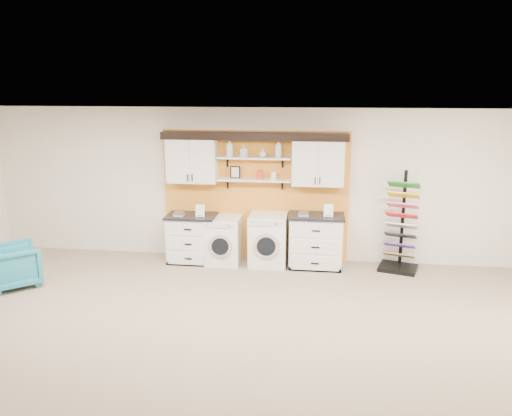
# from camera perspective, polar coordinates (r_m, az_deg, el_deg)

# --- Properties ---
(floor) EXTENTS (10.00, 10.00, 0.00)m
(floor) POSITION_cam_1_polar(r_m,az_deg,el_deg) (5.98, -5.15, -18.43)
(floor) COLOR #9A8467
(floor) RESTS_ON ground
(ceiling) EXTENTS (10.00, 10.00, 0.00)m
(ceiling) POSITION_cam_1_polar(r_m,az_deg,el_deg) (5.07, -5.85, 9.38)
(ceiling) COLOR white
(ceiling) RESTS_ON wall_back
(wall_back) EXTENTS (10.00, 0.00, 10.00)m
(wall_back) POSITION_cam_1_polar(r_m,az_deg,el_deg) (9.17, -0.06, 2.66)
(wall_back) COLOR beige
(wall_back) RESTS_ON floor
(accent_panel) EXTENTS (3.40, 0.07, 2.40)m
(accent_panel) POSITION_cam_1_polar(r_m,az_deg,el_deg) (9.18, -0.08, 1.40)
(accent_panel) COLOR orange
(accent_panel) RESTS_ON wall_back
(upper_cabinet_left) EXTENTS (0.90, 0.35, 0.84)m
(upper_cabinet_left) POSITION_cam_1_polar(r_m,az_deg,el_deg) (9.10, -7.33, 5.53)
(upper_cabinet_left) COLOR white
(upper_cabinet_left) RESTS_ON wall_back
(upper_cabinet_right) EXTENTS (0.90, 0.35, 0.84)m
(upper_cabinet_right) POSITION_cam_1_polar(r_m,az_deg,el_deg) (8.82, 7.11, 5.26)
(upper_cabinet_right) COLOR white
(upper_cabinet_right) RESTS_ON wall_back
(shelf_lower) EXTENTS (1.32, 0.28, 0.03)m
(shelf_lower) POSITION_cam_1_polar(r_m,az_deg,el_deg) (8.95, -0.22, 3.23)
(shelf_lower) COLOR white
(shelf_lower) RESTS_ON wall_back
(shelf_upper) EXTENTS (1.32, 0.28, 0.03)m
(shelf_upper) POSITION_cam_1_polar(r_m,az_deg,el_deg) (8.89, -0.22, 5.76)
(shelf_upper) COLOR white
(shelf_upper) RESTS_ON wall_back
(crown_molding) EXTENTS (3.30, 0.41, 0.13)m
(crown_molding) POSITION_cam_1_polar(r_m,az_deg,el_deg) (8.85, -0.21, 8.32)
(crown_molding) COLOR black
(crown_molding) RESTS_ON wall_back
(picture_frame) EXTENTS (0.18, 0.02, 0.22)m
(picture_frame) POSITION_cam_1_polar(r_m,az_deg,el_deg) (9.03, -2.39, 4.11)
(picture_frame) COLOR black
(picture_frame) RESTS_ON shelf_lower
(canister_red) EXTENTS (0.11, 0.11, 0.16)m
(canister_red) POSITION_cam_1_polar(r_m,az_deg,el_deg) (8.93, 0.42, 3.81)
(canister_red) COLOR red
(canister_red) RESTS_ON shelf_lower
(canister_cream) EXTENTS (0.10, 0.10, 0.14)m
(canister_cream) POSITION_cam_1_polar(r_m,az_deg,el_deg) (8.90, 2.02, 3.71)
(canister_cream) COLOR silver
(canister_cream) RESTS_ON shelf_lower
(base_cabinet_left) EXTENTS (0.91, 0.66, 0.89)m
(base_cabinet_left) POSITION_cam_1_polar(r_m,az_deg,el_deg) (9.28, -7.29, -3.42)
(base_cabinet_left) COLOR white
(base_cabinet_left) RESTS_ON floor
(base_cabinet_right) EXTENTS (0.98, 0.66, 0.96)m
(base_cabinet_right) POSITION_cam_1_polar(r_m,az_deg,el_deg) (8.99, 6.84, -3.74)
(base_cabinet_right) COLOR white
(base_cabinet_right) RESTS_ON floor
(washer) EXTENTS (0.62, 0.71, 0.86)m
(washer) POSITION_cam_1_polar(r_m,az_deg,el_deg) (9.15, -3.71, -3.67)
(washer) COLOR white
(washer) RESTS_ON floor
(dryer) EXTENTS (0.67, 0.71, 0.93)m
(dryer) POSITION_cam_1_polar(r_m,az_deg,el_deg) (9.03, 1.40, -3.65)
(dryer) COLOR white
(dryer) RESTS_ON floor
(sample_rack) EXTENTS (0.77, 0.69, 1.76)m
(sample_rack) POSITION_cam_1_polar(r_m,az_deg,el_deg) (9.12, 16.14, -3.49)
(sample_rack) COLOR black
(sample_rack) RESTS_ON floor
(armchair) EXTENTS (1.05, 1.05, 0.68)m
(armchair) POSITION_cam_1_polar(r_m,az_deg,el_deg) (9.03, -25.89, -5.93)
(armchair) COLOR teal
(armchair) RESTS_ON floor
(soap_bottle_a) EXTENTS (0.13, 0.13, 0.32)m
(soap_bottle_a) POSITION_cam_1_polar(r_m,az_deg,el_deg) (8.93, -3.05, 6.93)
(soap_bottle_a) COLOR silver
(soap_bottle_a) RESTS_ON shelf_upper
(soap_bottle_b) EXTENTS (0.13, 0.13, 0.21)m
(soap_bottle_b) POSITION_cam_1_polar(r_m,az_deg,el_deg) (8.90, -1.41, 6.55)
(soap_bottle_b) COLOR silver
(soap_bottle_b) RESTS_ON shelf_upper
(soap_bottle_c) EXTENTS (0.16, 0.16, 0.15)m
(soap_bottle_c) POSITION_cam_1_polar(r_m,az_deg,el_deg) (8.86, 0.78, 6.33)
(soap_bottle_c) COLOR silver
(soap_bottle_c) RESTS_ON shelf_upper
(soap_bottle_d) EXTENTS (0.13, 0.13, 0.33)m
(soap_bottle_d) POSITION_cam_1_polar(r_m,az_deg,el_deg) (8.82, 2.58, 6.85)
(soap_bottle_d) COLOR silver
(soap_bottle_d) RESTS_ON shelf_upper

